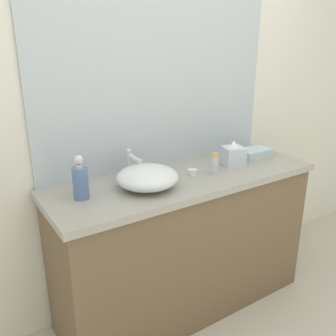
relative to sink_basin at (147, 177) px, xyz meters
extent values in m
cube|color=silver|center=(0.18, 0.34, 0.35)|extent=(6.00, 0.06, 2.60)
cube|color=brown|center=(0.27, 0.03, -0.52)|extent=(1.57, 0.50, 0.85)
cube|color=gray|center=(0.27, 0.03, -0.08)|extent=(1.61, 0.54, 0.04)
cube|color=#B2BCC6|center=(0.27, 0.30, 0.49)|extent=(1.55, 0.01, 1.09)
ellipsoid|color=silver|center=(0.00, 0.00, 0.00)|extent=(0.33, 0.33, 0.12)
cylinder|color=silver|center=(0.00, 0.19, 0.01)|extent=(0.03, 0.03, 0.14)
cylinder|color=silver|center=(0.00, 0.13, 0.07)|extent=(0.03, 0.12, 0.03)
sphere|color=silver|center=(0.00, 0.21, 0.09)|extent=(0.03, 0.03, 0.03)
cylinder|color=#536D9F|center=(-0.34, 0.06, 0.02)|extent=(0.08, 0.08, 0.16)
cylinder|color=silver|center=(-0.34, 0.06, 0.11)|extent=(0.03, 0.03, 0.02)
sphere|color=silver|center=(-0.34, 0.06, 0.14)|extent=(0.04, 0.04, 0.04)
cylinder|color=silver|center=(-0.34, 0.04, 0.14)|extent=(0.02, 0.02, 0.02)
cylinder|color=silver|center=(0.43, -0.03, -0.01)|extent=(0.05, 0.05, 0.10)
cylinder|color=gold|center=(0.43, -0.03, 0.05)|extent=(0.03, 0.03, 0.02)
cube|color=silver|center=(0.63, 0.03, 0.00)|extent=(0.15, 0.15, 0.12)
cone|color=white|center=(0.63, 0.03, 0.08)|extent=(0.07, 0.07, 0.04)
cylinder|color=silver|center=(0.31, 0.02, -0.04)|extent=(0.05, 0.05, 0.04)
cube|color=silver|center=(0.87, 0.08, -0.03)|extent=(0.22, 0.15, 0.05)
camera|label=1|loc=(-0.88, -1.55, 0.68)|focal=38.99mm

